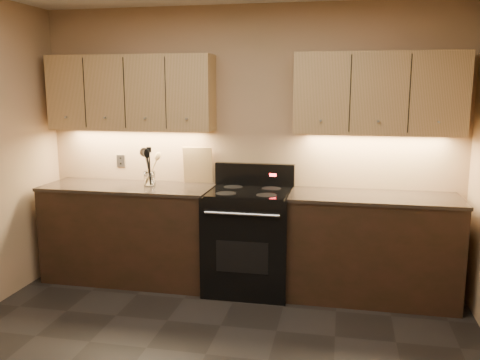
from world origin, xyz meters
name	(u,v)px	position (x,y,z in m)	size (l,w,h in m)	color
wall_back	(247,146)	(0.00, 2.00, 1.30)	(4.00, 0.04, 2.60)	tan
counter_left	(130,232)	(-1.10, 1.70, 0.47)	(1.62, 0.62, 0.93)	black
counter_right	(372,247)	(1.18, 1.70, 0.47)	(1.46, 0.62, 0.93)	black
stove	(249,239)	(0.08, 1.68, 0.48)	(0.76, 0.68, 1.14)	black
upper_cab_left	(131,93)	(-1.10, 1.85, 1.80)	(1.60, 0.30, 0.70)	tan
upper_cab_right	(379,93)	(1.18, 1.85, 1.80)	(1.44, 0.30, 0.70)	tan
outlet_plate	(121,161)	(-1.30, 1.99, 1.12)	(0.09, 0.01, 0.12)	#B2B5BA
utensil_crock	(150,179)	(-0.90, 1.74, 0.99)	(0.14, 0.14, 0.14)	white
cutting_board	(198,165)	(-0.48, 1.96, 1.11)	(0.29, 0.02, 0.36)	tan
wooden_spoon	(146,167)	(-0.93, 1.74, 1.10)	(0.06, 0.06, 0.32)	tan
black_spoon	(150,166)	(-0.89, 1.75, 1.11)	(0.06, 0.06, 0.34)	black
black_turner	(150,165)	(-0.88, 1.71, 1.13)	(0.08, 0.08, 0.37)	black
steel_spatula	(153,166)	(-0.87, 1.75, 1.12)	(0.08, 0.08, 0.35)	silver
steel_skimmer	(151,167)	(-0.87, 1.74, 1.11)	(0.09, 0.09, 0.33)	silver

